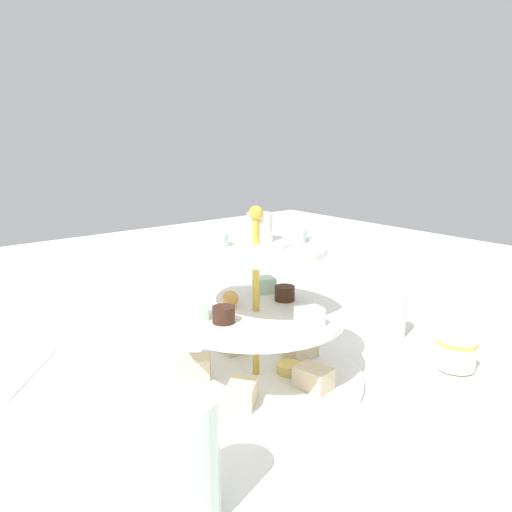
# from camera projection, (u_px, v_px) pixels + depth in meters

# --- Properties ---
(ground_plane) EXTENTS (2.40, 2.40, 0.00)m
(ground_plane) POSITION_uv_depth(u_px,v_px,m) (256.00, 380.00, 0.77)
(ground_plane) COLOR silver
(tiered_serving_stand) EXTENTS (0.31, 0.31, 0.25)m
(tiered_serving_stand) POSITION_uv_depth(u_px,v_px,m) (256.00, 330.00, 0.75)
(tiered_serving_stand) COLOR white
(tiered_serving_stand) RESTS_ON ground_plane
(water_glass_tall_right) EXTENTS (0.07, 0.07, 0.12)m
(water_glass_tall_right) POSITION_uv_depth(u_px,v_px,m) (183.00, 459.00, 0.48)
(water_glass_tall_right) COLOR silver
(water_glass_tall_right) RESTS_ON ground_plane
(water_glass_short_left) EXTENTS (0.06, 0.06, 0.08)m
(water_glass_short_left) POSITION_uv_depth(u_px,v_px,m) (388.00, 315.00, 0.92)
(water_glass_short_left) COLOR silver
(water_glass_short_left) RESTS_ON ground_plane
(teacup_with_saucer) EXTENTS (0.09, 0.09, 0.05)m
(teacup_with_saucer) POSITION_uv_depth(u_px,v_px,m) (456.00, 356.00, 0.79)
(teacup_with_saucer) COLOR white
(teacup_with_saucer) RESTS_ON ground_plane
(butter_knife_left) EXTENTS (0.12, 0.14, 0.00)m
(butter_knife_left) POSITION_uv_depth(u_px,v_px,m) (31.00, 372.00, 0.79)
(butter_knife_left) COLOR silver
(butter_knife_left) RESTS_ON ground_plane
(butter_knife_right) EXTENTS (0.17, 0.06, 0.00)m
(butter_knife_right) POSITION_uv_depth(u_px,v_px,m) (500.00, 474.00, 0.55)
(butter_knife_right) COLOR silver
(butter_knife_right) RESTS_ON ground_plane
(water_glass_mid_back) EXTENTS (0.06, 0.06, 0.09)m
(water_glass_mid_back) POSITION_uv_depth(u_px,v_px,m) (247.00, 296.00, 1.01)
(water_glass_mid_back) COLOR silver
(water_glass_mid_back) RESTS_ON ground_plane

